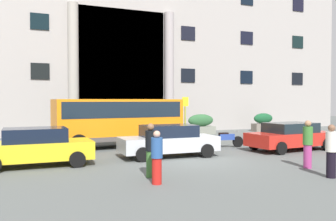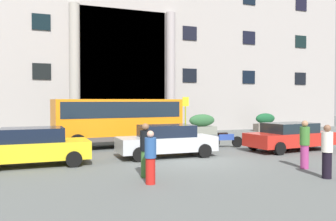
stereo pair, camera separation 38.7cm
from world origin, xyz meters
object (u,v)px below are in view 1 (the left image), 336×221
parked_sedan_second (35,147)px  scooter_by_planter (226,139)px  parked_hatchback_near (290,136)px  hedge_planter_east (71,129)px  bus_stop_sign (185,113)px  hedge_planter_far_east (123,127)px  hedge_planter_far_west (201,125)px  parked_coupe_end (169,141)px  pedestrian_woman_with_bag (331,151)px  orange_minibus (119,118)px  hedge_planter_entrance_left (263,123)px  pedestrian_man_red_shirt (308,144)px  pedestrian_woman_dark_dress (157,157)px  pedestrian_man_crossing (151,150)px

parked_sedan_second → scooter_by_planter: 9.97m
parked_hatchback_near → scooter_by_planter: size_ratio=2.44×
hedge_planter_east → parked_hatchback_near: size_ratio=0.40×
bus_stop_sign → parked_sedan_second: bearing=-146.7°
hedge_planter_far_east → hedge_planter_far_west: bearing=-1.0°
parked_coupe_end → pedestrian_woman_with_bag: bearing=-61.0°
bus_stop_sign → hedge_planter_far_east: size_ratio=1.75×
parked_sedan_second → orange_minibus: bearing=43.6°
parked_sedan_second → pedestrian_woman_with_bag: (8.97, -6.01, 0.14)m
hedge_planter_entrance_left → parked_sedan_second: (-18.17, -9.51, 0.04)m
hedge_planter_far_west → pedestrian_man_red_shirt: (-2.60, -13.53, 0.19)m
hedge_planter_entrance_left → hedge_planter_far_west: bearing=-176.4°
hedge_planter_far_east → parked_sedan_second: 11.07m
parked_coupe_end → pedestrian_man_red_shirt: bearing=-48.9°
bus_stop_sign → parked_coupe_end: size_ratio=0.62×
bus_stop_sign → hedge_planter_entrance_left: 9.42m
parked_sedan_second → pedestrian_woman_dark_dress: bearing=-54.5°
pedestrian_man_red_shirt → pedestrian_woman_with_bag: 1.70m
pedestrian_woman_with_bag → pedestrian_man_crossing: pedestrian_man_crossing is taller
hedge_planter_far_west → scooter_by_planter: 7.66m
scooter_by_planter → bus_stop_sign: bearing=103.4°
pedestrian_woman_dark_dress → pedestrian_man_crossing: bearing=-71.2°
hedge_planter_east → pedestrian_woman_dark_dress: size_ratio=1.14×
orange_minibus → pedestrian_woman_dark_dress: orange_minibus is taller
orange_minibus → scooter_by_planter: size_ratio=3.60×
parked_hatchback_near → parked_coupe_end: bearing=171.9°
parked_coupe_end → parked_sedan_second: (-5.70, -0.12, 0.02)m
pedestrian_man_crossing → parked_hatchback_near: bearing=55.4°
scooter_by_planter → pedestrian_man_crossing: pedestrian_man_crossing is taller
hedge_planter_far_west → pedestrian_woman_dark_dress: 16.33m
hedge_planter_entrance_left → scooter_by_planter: (-8.38, -7.67, -0.26)m
parked_coupe_end → parked_hatchback_near: parked_coupe_end is taller
scooter_by_planter → pedestrian_man_red_shirt: 6.27m
pedestrian_woman_dark_dress → pedestrian_woman_with_bag: (5.66, -1.39, 0.07)m
hedge_planter_far_west → hedge_planter_east: (-9.50, 0.36, -0.04)m
bus_stop_sign → pedestrian_man_crossing: bearing=-121.2°
orange_minibus → hedge_planter_east: (-1.85, 5.21, -0.89)m
parked_coupe_end → orange_minibus: bearing=107.5°
hedge_planter_far_west → pedestrian_man_red_shirt: size_ratio=1.20×
pedestrian_woman_dark_dress → pedestrian_man_crossing: (0.17, 1.01, 0.09)m
hedge_planter_entrance_left → pedestrian_man_red_shirt: pedestrian_man_red_shirt is taller
orange_minibus → bus_stop_sign: size_ratio=2.50×
parked_hatchback_near → pedestrian_man_red_shirt: pedestrian_man_red_shirt is taller
pedestrian_man_red_shirt → pedestrian_woman_dark_dress: 6.21m
parked_sedan_second → pedestrian_woman_dark_dress: size_ratio=2.62×
pedestrian_man_crossing → hedge_planter_far_east: bearing=113.4°
pedestrian_man_red_shirt → parked_sedan_second: bearing=-29.7°
hedge_planter_far_east → scooter_by_planter: 8.26m
parked_hatchback_near → pedestrian_woman_with_bag: size_ratio=2.66×
hedge_planter_far_east → parked_coupe_end: bearing=-92.6°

